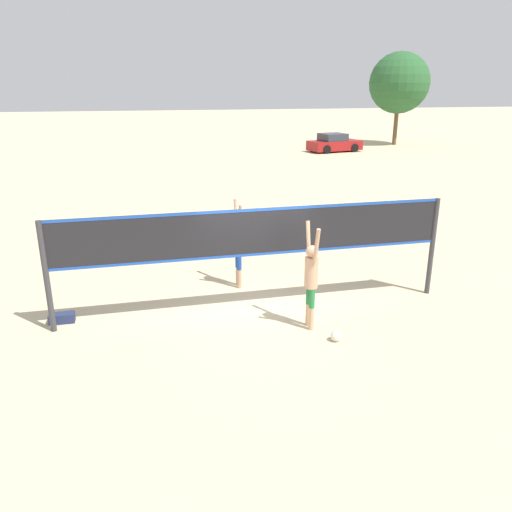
{
  "coord_description": "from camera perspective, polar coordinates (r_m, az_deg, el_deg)",
  "views": [
    {
      "loc": [
        -2.43,
        -10.17,
        4.89
      ],
      "look_at": [
        0.0,
        0.0,
        1.32
      ],
      "focal_mm": 35.0,
      "sensor_mm": 36.0,
      "label": 1
    }
  ],
  "objects": [
    {
      "name": "player_spiker",
      "position": [
        10.34,
        6.33,
        -2.13
      ],
      "size": [
        0.28,
        0.72,
        2.28
      ],
      "rotation": [
        0.0,
        0.0,
        1.57
      ],
      "color": "tan",
      "rests_on": "ground_plane"
    },
    {
      "name": "ground_plane",
      "position": [
        11.55,
        0.0,
        -6.2
      ],
      "size": [
        200.0,
        200.0,
        0.0
      ],
      "primitive_type": "plane",
      "color": "beige"
    },
    {
      "name": "parked_car_mid",
      "position": [
        40.35,
        8.91,
        12.59
      ],
      "size": [
        4.36,
        2.6,
        1.4
      ],
      "rotation": [
        0.0,
        0.0,
        0.19
      ],
      "color": "maroon",
      "rests_on": "ground_plane"
    },
    {
      "name": "player_blocker",
      "position": [
        12.47,
        -2.05,
        1.54
      ],
      "size": [
        0.28,
        0.72,
        2.23
      ],
      "rotation": [
        0.0,
        0.0,
        -1.57
      ],
      "color": "tan",
      "rests_on": "ground_plane"
    },
    {
      "name": "gear_bag",
      "position": [
        11.72,
        -21.31,
        -6.61
      ],
      "size": [
        0.54,
        0.25,
        0.21
      ],
      "color": "navy",
      "rests_on": "ground_plane"
    },
    {
      "name": "volleyball",
      "position": [
        10.31,
        9.13,
        -9.0
      ],
      "size": [
        0.23,
        0.23,
        0.23
      ],
      "color": "silver",
      "rests_on": "ground_plane"
    },
    {
      "name": "tree_left_cluster",
      "position": [
        46.08,
        16.06,
        18.47
      ],
      "size": [
        5.03,
        5.03,
        7.64
      ],
      "color": "brown",
      "rests_on": "ground_plane"
    },
    {
      "name": "volleyball_net",
      "position": [
        10.93,
        0.0,
        1.91
      ],
      "size": [
        8.89,
        0.12,
        2.4
      ],
      "color": "#38383D",
      "rests_on": "ground_plane"
    }
  ]
}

